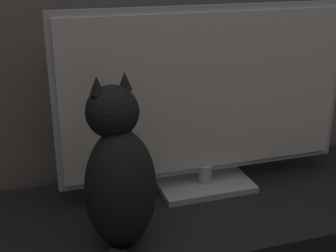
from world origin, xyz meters
name	(u,v)px	position (x,y,z in m)	size (l,w,h in m)	color
tv	(207,99)	(0.09, 1.01, 0.81)	(0.93, 0.18, 0.58)	#B7B7BC
cat	(119,176)	(-0.23, 0.79, 0.70)	(0.22, 0.31, 0.46)	black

